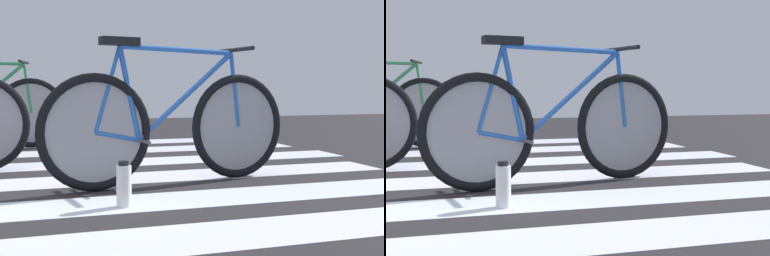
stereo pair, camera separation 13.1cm
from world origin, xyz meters
The scene contains 4 objects.
ground centered at (0.00, 0.00, 0.01)m, with size 18.00×14.00×0.02m.
crosswalk_markings centered at (0.02, -0.25, 0.02)m, with size 5.47×6.50×0.00m.
bicycle_1_of_3 centered at (0.85, 0.23, 0.41)m, with size 1.72×0.55×0.93m.
water_bottle centered at (0.44, -0.33, 0.14)m, with size 0.08×0.08×0.25m.
Camera 2 is at (0.07, -3.05, 0.66)m, focal length 49.44 mm.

